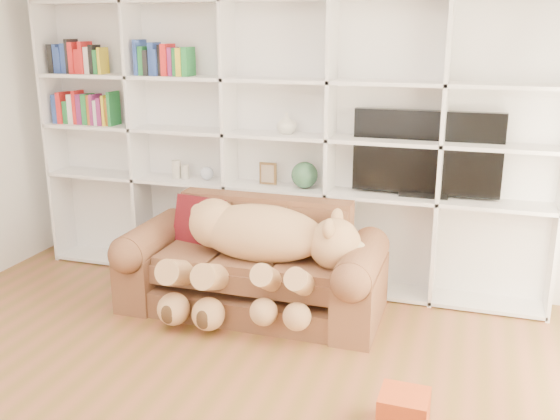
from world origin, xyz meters
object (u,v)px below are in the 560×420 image
(tv, at_px, (427,154))
(gift_box, at_px, (404,411))
(teddy_bear, at_px, (258,247))
(sofa, at_px, (253,270))

(tv, bearing_deg, gift_box, -86.71)
(teddy_bear, height_order, gift_box, teddy_bear)
(gift_box, distance_m, tv, 2.17)
(sofa, height_order, gift_box, sofa)
(sofa, xyz_separation_m, teddy_bear, (0.10, -0.17, 0.27))
(teddy_bear, bearing_deg, gift_box, -37.51)
(teddy_bear, distance_m, gift_box, 1.69)
(sofa, distance_m, tv, 1.64)
(sofa, distance_m, teddy_bear, 0.33)
(sofa, bearing_deg, gift_box, -42.55)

